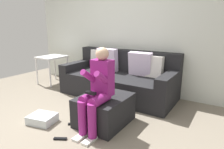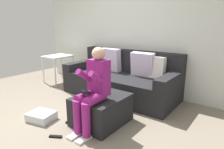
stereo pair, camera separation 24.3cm
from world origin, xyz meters
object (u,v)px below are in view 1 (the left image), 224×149
ottoman (104,110)px  person_seated (97,89)px  side_table (52,60)px  remote_near_ottoman (60,139)px  storage_bin (42,119)px  couch_sectional (119,79)px  remote_by_storage_bin (75,124)px

ottoman → person_seated: bearing=-79.3°
side_table → person_seated: bearing=-28.5°
remote_near_ottoman → side_table: bearing=110.6°
storage_bin → couch_sectional: bearing=77.9°
storage_bin → ottoman: bearing=32.0°
ottoman → couch_sectional: bearing=110.0°
storage_bin → remote_by_storage_bin: size_ratio=1.94×
ottoman → side_table: 2.49m
couch_sectional → side_table: bearing=-175.4°
side_table → remote_by_storage_bin: (1.90, -1.29, -0.56)m
couch_sectional → storage_bin: (-0.35, -1.65, -0.28)m
ottoman → storage_bin: size_ratio=2.08×
storage_bin → side_table: (-1.46, 1.51, 0.51)m
person_seated → remote_near_ottoman: (-0.26, -0.45, -0.59)m
ottoman → remote_near_ottoman: bearing=-108.5°
person_seated → remote_by_storage_bin: 0.70m
person_seated → side_table: 2.60m
ottoman → remote_near_ottoman: (-0.22, -0.67, -0.20)m
storage_bin → side_table: 2.16m
couch_sectional → remote_near_ottoman: (0.20, -1.83, -0.33)m
remote_near_ottoman → remote_by_storage_bin: (-0.12, 0.39, 0.00)m
ottoman → remote_by_storage_bin: (-0.34, -0.27, -0.20)m
person_seated → side_table: bearing=151.5°
side_table → remote_by_storage_bin: bearing=-34.2°
person_seated → side_table: size_ratio=1.69×
couch_sectional → side_table: (-1.82, -0.15, 0.23)m
person_seated → storage_bin: 1.02m
ottoman → remote_near_ottoman: ottoman is taller
ottoman → remote_near_ottoman: 0.73m
ottoman → person_seated: 0.45m
person_seated → storage_bin: bearing=-161.8°
couch_sectional → remote_by_storage_bin: size_ratio=11.92×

